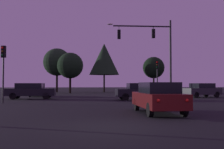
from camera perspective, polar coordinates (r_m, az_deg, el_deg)
The scene contains 13 objects.
ground_plane at distance 33.63m, azimuth -4.23°, elevation -4.45°, with size 168.00×168.00×0.00m, color black.
traffic_signal_mast_arm at distance 27.24m, azimuth 8.72°, elevation 6.13°, with size 6.37×0.42×7.76m.
traffic_light_corner_left at distance 30.74m, azimuth 9.45°, elevation 0.69°, with size 0.36×0.39×4.03m.
traffic_light_corner_right at distance 22.11m, azimuth -21.82°, elevation 2.37°, with size 0.37×0.39×4.33m.
car_nearside_lane at distance 13.60m, azimuth 9.60°, elevation -4.69°, with size 1.79×4.53×1.52m.
car_crossing_left at distance 24.81m, azimuth 5.58°, elevation -3.48°, with size 4.12×1.95×1.52m.
car_crossing_right at distance 27.27m, azimuth -16.65°, elevation -3.27°, with size 4.64×1.87×1.52m.
car_far_lane at distance 30.87m, azimuth 18.24°, elevation -3.10°, with size 4.62×3.08×1.52m.
car_parked_lot at distance 32.60m, azimuth -15.34°, elevation -3.06°, with size 2.48×4.31×1.52m.
tree_behind_sign at distance 48.92m, azimuth -1.65°, elevation 3.23°, with size 5.34×5.34×8.72m.
tree_left_far at distance 49.01m, azimuth -11.43°, elevation 2.55°, with size 4.85×4.85×7.73m.
tree_center_horizon at distance 43.21m, azimuth -8.74°, elevation 1.86°, with size 4.07×4.07×6.38m.
tree_right_cluster at distance 49.66m, azimuth 8.71°, elevation 1.42°, with size 3.89×3.89×6.34m.
Camera 1 is at (-0.84, -9.09, 1.44)m, focal length 43.66 mm.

